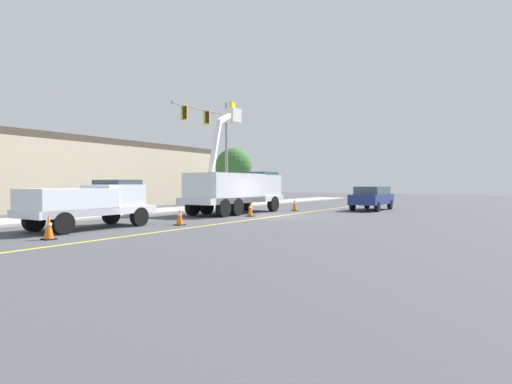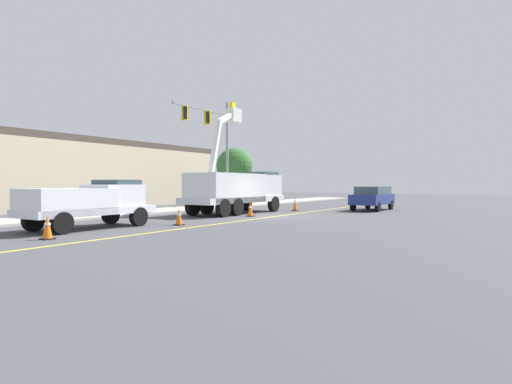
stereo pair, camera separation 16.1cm
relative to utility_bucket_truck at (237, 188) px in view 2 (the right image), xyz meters
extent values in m
plane|color=#47474C|center=(-0.65, -3.41, -1.62)|extent=(120.00, 120.00, 0.00)
cube|color=#B2ADA3|center=(-1.21, 5.30, -1.56)|extent=(60.11, 7.48, 0.12)
cube|color=yellow|center=(-0.65, -3.41, -1.62)|extent=(49.91, 3.40, 0.01)
cube|color=silver|center=(-0.19, -0.04, -0.72)|extent=(8.34, 3.03, 0.36)
cube|color=silver|center=(2.42, 0.13, 0.05)|extent=(2.77, 2.51, 1.60)
cube|color=#384C56|center=(2.62, 0.14, 0.75)|extent=(1.94, 2.21, 0.64)
cube|color=silver|center=(-1.18, -0.10, 0.00)|extent=(5.40, 2.83, 1.80)
cube|color=white|center=(-1.99, 0.06, 2.52)|extent=(1.66, 0.88, 3.25)
cube|color=white|center=(-0.07, 0.83, 4.56)|extent=(2.70, 1.29, 1.21)
cube|color=white|center=(1.19, 1.32, 4.88)|extent=(0.90, 0.90, 0.90)
cube|color=yellow|center=(1.19, 1.32, 5.48)|extent=(0.36, 0.24, 0.60)
cylinder|color=black|center=(2.60, 1.27, -1.10)|extent=(1.06, 0.41, 1.04)
cylinder|color=black|center=(2.74, -0.98, -1.10)|extent=(1.06, 0.41, 1.04)
cylinder|color=black|center=(-1.74, 0.99, -1.10)|extent=(1.06, 0.41, 1.04)
cylinder|color=black|center=(-1.59, -1.26, -1.10)|extent=(1.06, 0.41, 1.04)
cylinder|color=black|center=(-3.05, 0.90, -1.10)|extent=(1.06, 0.41, 1.04)
cylinder|color=black|center=(-2.90, -1.34, -1.10)|extent=(1.06, 0.41, 1.04)
cube|color=white|center=(-10.82, -0.73, -0.87)|extent=(5.72, 2.46, 0.30)
cube|color=white|center=(-9.59, -0.65, -0.32)|extent=(2.14, 2.06, 1.10)
cube|color=#384C56|center=(-9.39, -0.64, 0.16)|extent=(1.46, 1.85, 0.56)
cube|color=white|center=(-11.82, -0.79, -0.47)|extent=(3.49, 2.31, 1.10)
cylinder|color=black|center=(-9.03, 0.33, -1.20)|extent=(0.86, 0.35, 0.84)
cylinder|color=black|center=(-8.91, -1.55, -1.20)|extent=(0.86, 0.35, 0.84)
cylinder|color=black|center=(-12.72, 0.09, -1.20)|extent=(0.86, 0.35, 0.84)
cylinder|color=black|center=(-12.60, -1.79, -1.20)|extent=(0.86, 0.35, 0.84)
cube|color=navy|center=(8.17, -5.83, -0.83)|extent=(4.91, 2.21, 0.70)
cube|color=#384C56|center=(8.32, -5.82, -0.23)|extent=(3.56, 1.89, 0.60)
cylinder|color=black|center=(6.60, -6.79, -1.28)|extent=(0.69, 0.28, 0.68)
cylinder|color=black|center=(6.49, -5.08, -1.28)|extent=(0.69, 0.28, 0.68)
cylinder|color=black|center=(9.86, -6.58, -1.28)|extent=(0.69, 0.28, 0.68)
cylinder|color=black|center=(9.74, -4.87, -1.28)|extent=(0.69, 0.28, 0.68)
cube|color=black|center=(-13.62, -2.73, -1.60)|extent=(0.40, 0.40, 0.04)
cone|color=orange|center=(-13.62, -2.73, -1.18)|extent=(0.32, 0.32, 0.80)
cylinder|color=white|center=(-13.62, -2.73, -1.10)|extent=(0.20, 0.20, 0.08)
cube|color=black|center=(-7.57, -2.70, -1.60)|extent=(0.40, 0.40, 0.04)
cone|color=orange|center=(-7.57, -2.70, -1.21)|extent=(0.32, 0.32, 0.75)
cylinder|color=white|center=(-7.57, -2.70, -1.13)|extent=(0.20, 0.20, 0.08)
cube|color=black|center=(-1.53, -2.22, -1.60)|extent=(0.40, 0.40, 0.04)
cone|color=orange|center=(-1.53, -2.22, -1.18)|extent=(0.32, 0.32, 0.80)
cylinder|color=white|center=(-1.53, -2.22, -1.10)|extent=(0.20, 0.20, 0.08)
cube|color=black|center=(4.35, -1.70, -1.60)|extent=(0.40, 0.40, 0.04)
cone|color=orange|center=(4.35, -1.70, -1.16)|extent=(0.32, 0.32, 0.84)
cylinder|color=white|center=(4.35, -1.70, -1.08)|extent=(0.20, 0.20, 0.08)
cylinder|color=gray|center=(4.59, 4.68, 2.51)|extent=(0.22, 0.22, 8.26)
cube|color=gray|center=(1.52, 4.48, 5.71)|extent=(6.13, 0.56, 0.16)
cube|color=gold|center=(2.14, 4.52, 5.16)|extent=(0.16, 0.57, 1.00)
cube|color=black|center=(2.14, 4.42, 5.16)|extent=(0.22, 0.33, 0.84)
cube|color=gold|center=(-0.31, 4.36, 5.16)|extent=(0.16, 0.57, 1.00)
cube|color=black|center=(-0.31, 4.26, 5.16)|extent=(0.22, 0.33, 0.84)
cube|color=beige|center=(-0.61, 15.05, 0.83)|extent=(23.62, 8.76, 4.91)
cube|color=#4C4238|center=(-0.61, 15.05, 3.53)|extent=(23.62, 8.76, 0.50)
cylinder|color=brown|center=(7.87, 6.59, -0.46)|extent=(0.32, 0.32, 2.32)
sphere|color=#33662D|center=(7.87, 6.59, 1.82)|extent=(3.21, 3.21, 3.21)
camera|label=1|loc=(-20.99, -16.66, 0.26)|focal=29.51mm
camera|label=2|loc=(-20.89, -16.80, 0.26)|focal=29.51mm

